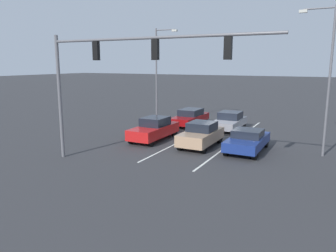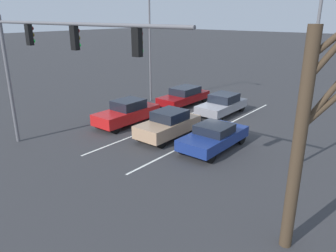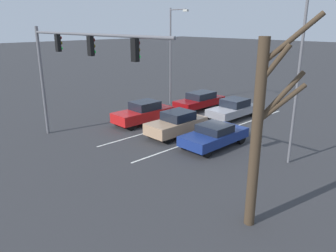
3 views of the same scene
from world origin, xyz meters
name	(u,v)px [view 3 (image 3 of 3)]	position (x,y,z in m)	size (l,w,h in m)	color
ground_plane	(219,121)	(0.00, 0.00, 0.00)	(240.00, 240.00, 0.00)	#333335
lane_stripe_left_divider	(222,131)	(-1.66, 1.82, 0.01)	(0.12, 15.63, 0.01)	silver
lane_stripe_center_divider	(187,121)	(1.66, 1.82, 0.01)	(0.12, 15.63, 0.01)	silver
car_navy_leftlane_front	(214,135)	(-3.11, 4.50, 0.71)	(1.94, 4.40, 1.38)	navy
car_red_rightlane_front	(144,113)	(3.56, 4.46, 0.80)	(1.79, 4.61, 1.62)	red
car_tan_midlane_front	(177,124)	(-0.10, 4.65, 0.80)	(1.83, 4.19, 1.61)	tan
car_gray_midlane_second	(233,109)	(-0.14, -1.51, 0.74)	(1.89, 4.35, 1.48)	gray
car_maroon_rightlane_second	(200,100)	(3.49, -1.77, 0.76)	(1.82, 4.78, 1.45)	maroon
traffic_signal_gantry	(70,58)	(2.19, 10.62, 5.28)	(12.20, 0.37, 6.92)	slate
street_lamp_right_shoulder	(172,51)	(6.26, -1.11, 4.80)	(2.07, 0.24, 8.32)	slate
street_lamp_left_shoulder	(295,70)	(-7.15, 3.50, 4.89)	(1.95, 0.24, 8.54)	slate
bare_tree_near	(261,127)	(-9.11, 9.68, 3.75)	(1.56, 1.68, 7.44)	#423323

